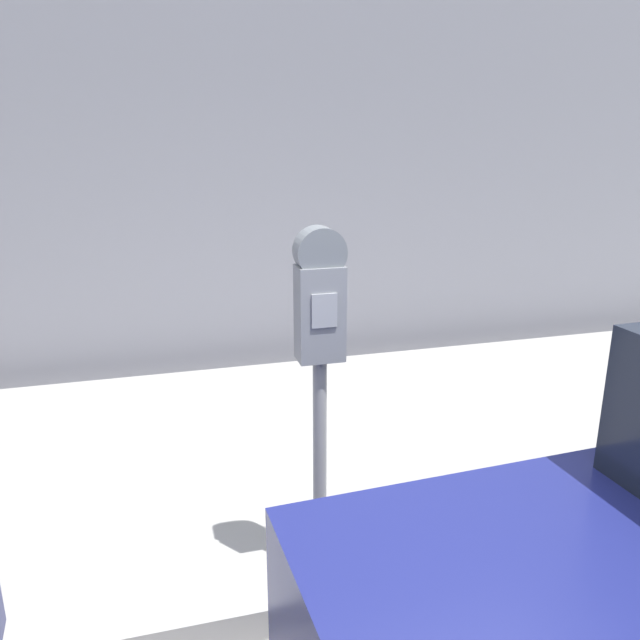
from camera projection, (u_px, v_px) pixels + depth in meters
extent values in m
cube|color=#9E9B96|center=(268.00, 454.00, 3.93)|extent=(24.00, 2.80, 0.14)
cylinder|color=gray|center=(320.00, 472.00, 2.62)|extent=(0.06, 0.06, 1.01)
cube|color=slate|center=(320.00, 313.00, 2.41)|extent=(0.18, 0.12, 0.38)
cube|color=gray|center=(325.00, 311.00, 2.34)|extent=(0.10, 0.01, 0.13)
cylinder|color=slate|center=(320.00, 252.00, 2.34)|extent=(0.19, 0.10, 0.19)
cylinder|color=black|center=(511.00, 633.00, 2.17)|extent=(0.69, 0.25, 0.68)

